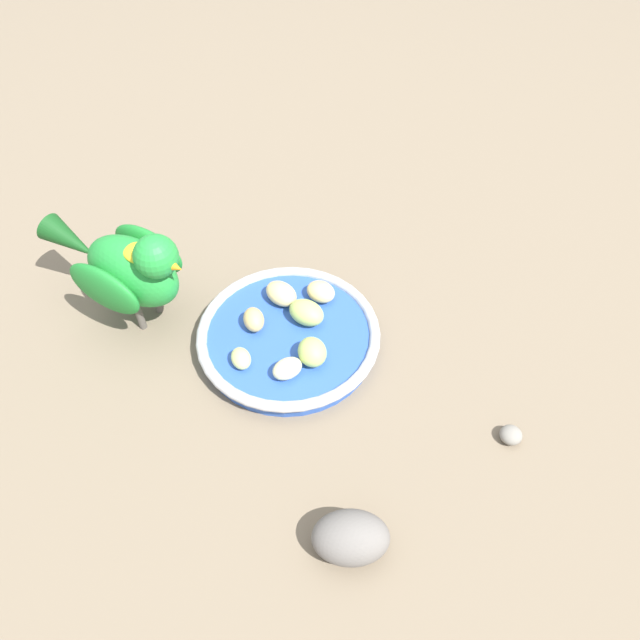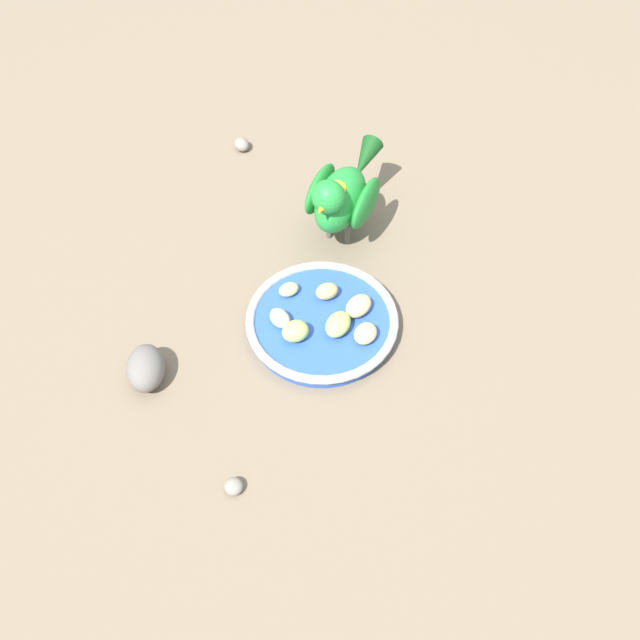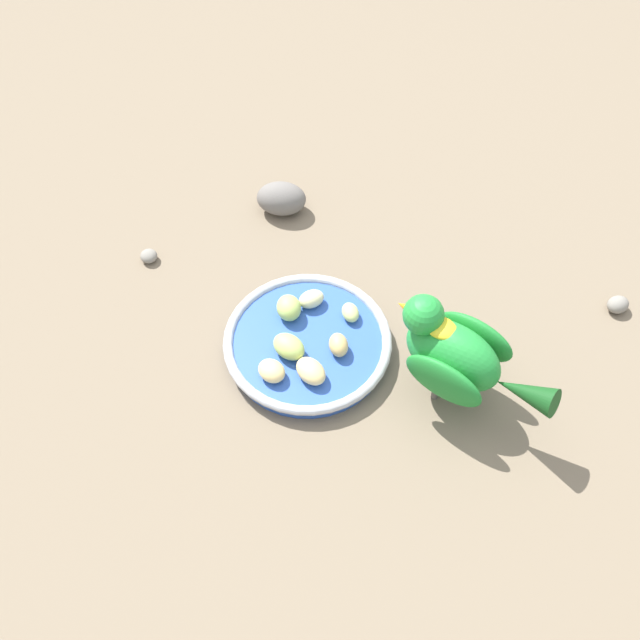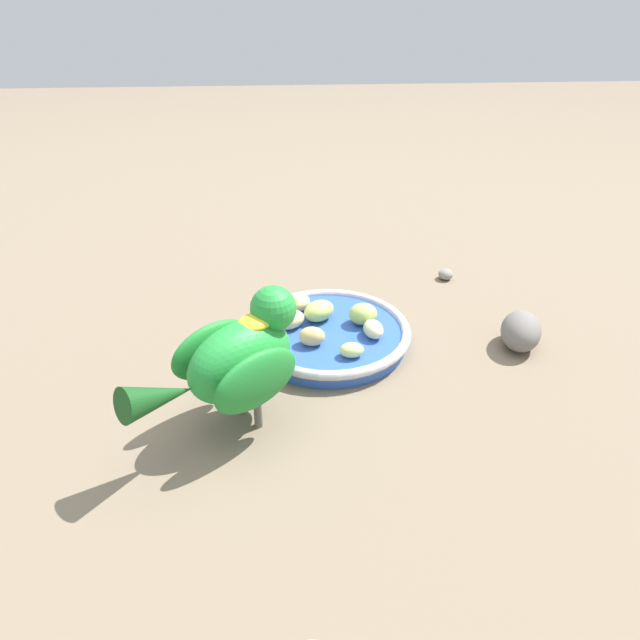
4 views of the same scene
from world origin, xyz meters
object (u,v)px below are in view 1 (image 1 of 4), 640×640
apple_piece_2 (281,294)px  apple_piece_4 (312,352)px  parrot (129,267)px  rock_large (351,538)px  apple_piece_0 (306,312)px  feeding_bowl (289,336)px  apple_piece_3 (254,320)px  apple_piece_5 (240,357)px  pebble_1 (511,435)px  apple_piece_6 (321,292)px  apple_piece_1 (287,369)px

apple_piece_2 → apple_piece_4: (-0.09, -0.00, 0.00)m
apple_piece_2 → parrot: size_ratio=0.24×
rock_large → apple_piece_0: bearing=-12.0°
apple_piece_4 → feeding_bowl: bearing=14.5°
apple_piece_2 → apple_piece_4: bearing=-178.6°
apple_piece_3 → apple_piece_5: apple_piece_3 is taller
apple_piece_5 → apple_piece_0: bearing=-71.0°
feeding_bowl → pebble_1: feeding_bowl is taller
apple_piece_6 → pebble_1: apple_piece_6 is taller
feeding_bowl → apple_piece_0: apple_piece_0 is taller
apple_piece_1 → parrot: 0.19m
apple_piece_0 → apple_piece_1: bearing=144.5°
pebble_1 → parrot: bearing=46.0°
apple_piece_6 → pebble_1: size_ratio=1.54×
apple_piece_6 → parrot: bearing=71.6°
apple_piece_1 → rock_large: 0.17m
apple_piece_2 → feeding_bowl: bearing=169.4°
apple_piece_4 → rock_large: 0.18m
apple_piece_2 → pebble_1: 0.27m
apple_piece_1 → apple_piece_6: size_ratio=0.95×
apple_piece_1 → apple_piece_4: apple_piece_4 is taller
apple_piece_2 → rock_large: bearing=172.8°
apple_piece_1 → rock_large: rock_large is taller
parrot → pebble_1: (-0.28, -0.29, -0.07)m
rock_large → apple_piece_1: bearing=-2.3°
apple_piece_6 → feeding_bowl: bearing=124.5°
feeding_bowl → rock_large: size_ratio=3.01×
apple_piece_3 → apple_piece_5: 0.05m
apple_piece_5 → pebble_1: bearing=-128.1°
apple_piece_3 → apple_piece_4: 0.07m
apple_piece_5 → rock_large: 0.20m
rock_large → apple_piece_3: bearing=1.2°
apple_piece_2 → apple_piece_3: size_ratio=1.32×
apple_piece_4 → parrot: bearing=46.7°
apple_piece_4 → apple_piece_5: bearing=70.6°
feeding_bowl → apple_piece_2: (0.05, -0.01, 0.02)m
apple_piece_2 → apple_piece_5: (-0.06, 0.06, -0.00)m
apple_piece_2 → apple_piece_4: apple_piece_4 is taller
apple_piece_1 → apple_piece_3: size_ratio=1.05×
apple_piece_0 → pebble_1: apple_piece_0 is taller
parrot → apple_piece_5: bearing=-4.6°
parrot → rock_large: size_ratio=2.55×
apple_piece_2 → apple_piece_3: bearing=122.6°
pebble_1 → apple_piece_0: bearing=34.1°
pebble_1 → apple_piece_4: bearing=45.4°
apple_piece_6 → apple_piece_0: bearing=133.4°
apple_piece_1 → apple_piece_4: size_ratio=0.92×
apple_piece_0 → parrot: size_ratio=0.24×
apple_piece_2 → apple_piece_5: size_ratio=1.46×
apple_piece_6 → apple_piece_5: bearing=116.1°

